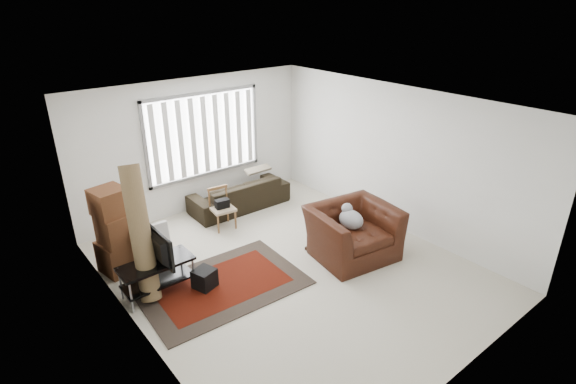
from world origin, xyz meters
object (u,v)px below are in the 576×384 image
Objects in this scene: sofa at (239,190)px; armchair at (353,229)px; side_chair at (222,206)px; tv_stand at (157,271)px; moving_boxes at (117,233)px.

sofa is 1.36× the size of armchair.
sofa is 0.91m from side_chair.
tv_stand is at bearing 169.58° from armchair.
moving_boxes is at bearing 156.56° from armchair.
side_chair is at bearing 32.93° from tv_stand.
moving_boxes is 1.81× the size of side_chair.
sofa is 2.65× the size of side_chair.
tv_stand is 3.11m from sofa.
moving_boxes is 2.90m from sofa.
armchair is at bearing -55.24° from side_chair.
moving_boxes is at bearing 16.05° from sofa.
moving_boxes reaches higher than side_chair.
side_chair is (1.85, 1.20, 0.05)m from tv_stand.
tv_stand is 0.52× the size of sofa.
side_chair is at bearing 5.94° from moving_boxes.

